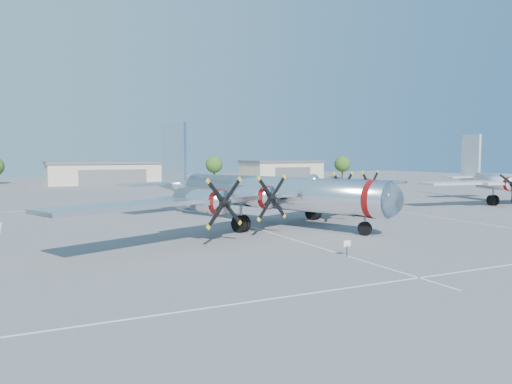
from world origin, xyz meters
name	(u,v)px	position (x,y,z in m)	size (l,w,h in m)	color
ground	(253,227)	(0.00, 0.00, 0.00)	(260.00, 260.00, 0.00)	#5B5B5E
parking_lines	(261,230)	(0.00, -1.75, 0.01)	(60.00, 50.08, 0.01)	silver
hangar_center	(108,172)	(0.00, 81.96, 2.71)	(28.60, 14.60, 5.40)	#B4A78F
hangar_east	(281,170)	(48.00, 81.96, 2.71)	(20.60, 14.60, 5.40)	#B4A78F
tree_east	(214,165)	(30.00, 88.00, 4.22)	(4.80, 4.80, 6.64)	#382619
tree_far_east	(342,164)	(68.00, 80.00, 4.22)	(4.80, 4.80, 6.64)	#382619
main_bomber_b29	(264,224)	(2.23, 2.01, 0.00)	(48.96, 33.49, 10.83)	white
info_placard	(347,245)	(-0.12, -15.30, 0.80)	(0.60, 0.09, 1.14)	black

